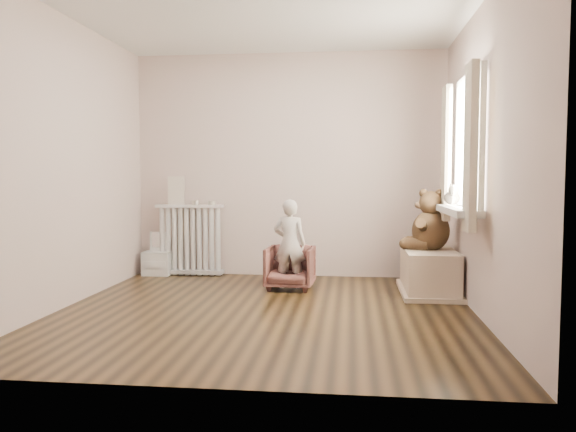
# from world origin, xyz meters

# --- Properties ---
(floor) EXTENTS (3.60, 3.60, 0.01)m
(floor) POSITION_xyz_m (0.00, 0.00, 0.00)
(floor) COLOR black
(floor) RESTS_ON ground
(ceiling) EXTENTS (3.60, 3.60, 0.01)m
(ceiling) POSITION_xyz_m (0.00, 0.00, 2.60)
(ceiling) COLOR white
(ceiling) RESTS_ON ground
(back_wall) EXTENTS (3.60, 0.02, 2.60)m
(back_wall) POSITION_xyz_m (0.00, 1.80, 1.30)
(back_wall) COLOR beige
(back_wall) RESTS_ON ground
(front_wall) EXTENTS (3.60, 0.02, 2.60)m
(front_wall) POSITION_xyz_m (0.00, -1.80, 1.30)
(front_wall) COLOR beige
(front_wall) RESTS_ON ground
(left_wall) EXTENTS (0.02, 3.60, 2.60)m
(left_wall) POSITION_xyz_m (-1.80, 0.00, 1.30)
(left_wall) COLOR beige
(left_wall) RESTS_ON ground
(right_wall) EXTENTS (0.02, 3.60, 2.60)m
(right_wall) POSITION_xyz_m (1.80, 0.00, 1.30)
(right_wall) COLOR beige
(right_wall) RESTS_ON ground
(window) EXTENTS (0.03, 0.90, 1.10)m
(window) POSITION_xyz_m (1.76, 0.30, 1.45)
(window) COLOR white
(window) RESTS_ON right_wall
(window_sill) EXTENTS (0.22, 1.10, 0.06)m
(window_sill) POSITION_xyz_m (1.67, 0.30, 0.87)
(window_sill) COLOR silver
(window_sill) RESTS_ON right_wall
(curtain_left) EXTENTS (0.06, 0.26, 1.30)m
(curtain_left) POSITION_xyz_m (1.65, -0.27, 1.39)
(curtain_left) COLOR beige
(curtain_left) RESTS_ON right_wall
(curtain_right) EXTENTS (0.06, 0.26, 1.30)m
(curtain_right) POSITION_xyz_m (1.65, 0.87, 1.39)
(curtain_right) COLOR beige
(curtain_right) RESTS_ON right_wall
(radiator) EXTENTS (0.79, 0.15, 0.84)m
(radiator) POSITION_xyz_m (-1.16, 1.68, 0.39)
(radiator) COLOR silver
(radiator) RESTS_ON floor
(paper_doll) EXTENTS (0.20, 0.02, 0.33)m
(paper_doll) POSITION_xyz_m (-1.32, 1.68, 1.00)
(paper_doll) COLOR beige
(paper_doll) RESTS_ON radiator
(tin_a) EXTENTS (0.09, 0.09, 0.05)m
(tin_a) POSITION_xyz_m (-1.09, 1.68, 0.86)
(tin_a) COLOR #A59E8C
(tin_a) RESTS_ON radiator
(tin_b) EXTENTS (0.09, 0.09, 0.05)m
(tin_b) POSITION_xyz_m (-0.89, 1.68, 0.86)
(tin_b) COLOR #A59E8C
(tin_b) RESTS_ON radiator
(toy_vanity) EXTENTS (0.33, 0.23, 0.51)m
(toy_vanity) POSITION_xyz_m (-1.55, 1.65, 0.28)
(toy_vanity) COLOR silver
(toy_vanity) RESTS_ON floor
(armchair) EXTENTS (0.51, 0.52, 0.45)m
(armchair) POSITION_xyz_m (0.11, 1.00, 0.22)
(armchair) COLOR #532D27
(armchair) RESTS_ON floor
(child) EXTENTS (0.35, 0.24, 0.92)m
(child) POSITION_xyz_m (0.11, 0.95, 0.48)
(child) COLOR beige
(child) RESTS_ON armchair
(toy_bench) EXTENTS (0.49, 0.93, 0.44)m
(toy_bench) POSITION_xyz_m (1.52, 0.96, 0.20)
(toy_bench) COLOR beige
(toy_bench) RESTS_ON floor
(teddy_bear) EXTENTS (0.57, 0.50, 0.60)m
(teddy_bear) POSITION_xyz_m (1.53, 0.97, 0.67)
(teddy_bear) COLOR #322113
(teddy_bear) RESTS_ON toy_bench
(plush_cat) EXTENTS (0.21, 0.27, 0.20)m
(plush_cat) POSITION_xyz_m (1.66, 0.56, 1.00)
(plush_cat) COLOR slate
(plush_cat) RESTS_ON window_sill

